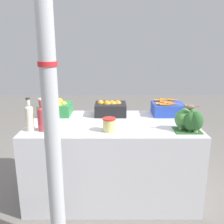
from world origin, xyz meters
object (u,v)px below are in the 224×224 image
at_px(support_pole, 49,82).
at_px(broccoli_pile, 189,120).
at_px(apple_crate, 55,108).
at_px(orange_crate, 111,108).
at_px(carrot_crate, 168,109).
at_px(sparrow_bird, 190,107).
at_px(juice_bottle_ruby, 42,117).
at_px(juice_bottle_cloudy, 29,117).
at_px(pickle_jar, 109,125).

bearing_deg(support_pole, broccoli_pile, 24.49).
relative_size(apple_crate, broccoli_pile, 1.43).
relative_size(support_pole, orange_crate, 7.77).
bearing_deg(apple_crate, carrot_crate, 0.21).
bearing_deg(apple_crate, orange_crate, 0.60).
xyz_separation_m(support_pole, carrot_crate, (0.97, 0.98, -0.42)).
bearing_deg(support_pole, sparrow_bird, 23.67).
bearing_deg(sparrow_bird, broccoli_pile, -113.46).
height_order(orange_crate, broccoli_pile, broccoli_pile).
height_order(juice_bottle_ruby, sparrow_bird, juice_bottle_ruby).
xyz_separation_m(apple_crate, carrot_crate, (1.18, 0.00, -0.01)).
bearing_deg(orange_crate, sparrow_bird, -38.76).
relative_size(orange_crate, juice_bottle_cloudy, 1.11).
distance_m(support_pole, juice_bottle_ruby, 0.64).
relative_size(orange_crate, juice_bottle_ruby, 1.13).
xyz_separation_m(support_pole, apple_crate, (-0.20, 0.97, -0.41)).
distance_m(apple_crate, orange_crate, 0.58).
bearing_deg(broccoli_pile, apple_crate, 158.25).
relative_size(juice_bottle_cloudy, sparrow_bird, 2.11).
distance_m(orange_crate, carrot_crate, 0.60).
bearing_deg(support_pole, carrot_crate, 45.07).
bearing_deg(juice_bottle_ruby, broccoli_pile, -0.33).
height_order(support_pole, juice_bottle_ruby, support_pole).
height_order(apple_crate, broccoli_pile, broccoli_pile).
bearing_deg(apple_crate, pickle_jar, -41.69).
distance_m(broccoli_pile, sparrow_bird, 0.12).
distance_m(support_pole, apple_crate, 1.07).
bearing_deg(sparrow_bird, carrot_crate, -80.98).
relative_size(support_pole, sparrow_bird, 18.20).
xyz_separation_m(broccoli_pile, juice_bottle_ruby, (-1.25, 0.01, 0.02)).
xyz_separation_m(carrot_crate, juice_bottle_ruby, (-1.18, -0.49, 0.05)).
xyz_separation_m(pickle_jar, sparrow_bird, (0.66, -0.01, 0.16)).
xyz_separation_m(apple_crate, sparrow_bird, (1.23, -0.52, 0.14)).
xyz_separation_m(orange_crate, carrot_crate, (0.60, -0.00, -0.00)).
relative_size(support_pole, juice_bottle_ruby, 8.78).
bearing_deg(juice_bottle_cloudy, carrot_crate, 21.08).
distance_m(juice_bottle_ruby, pickle_jar, 0.57).
relative_size(broccoli_pile, pickle_jar, 1.92).
relative_size(orange_crate, broccoli_pile, 1.43).
relative_size(carrot_crate, juice_bottle_ruby, 1.13).
height_order(apple_crate, carrot_crate, apple_crate).
height_order(juice_bottle_ruby, pickle_jar, juice_bottle_ruby).
distance_m(broccoli_pile, pickle_jar, 0.68).
bearing_deg(sparrow_bird, orange_crate, -36.09).
height_order(orange_crate, juice_bottle_ruby, juice_bottle_ruby).
height_order(apple_crate, sparrow_bird, sparrow_bird).
xyz_separation_m(broccoli_pile, pickle_jar, (-0.68, -0.01, -0.04)).
height_order(carrot_crate, pickle_jar, carrot_crate).
height_order(apple_crate, orange_crate, apple_crate).
xyz_separation_m(orange_crate, broccoli_pile, (0.67, -0.50, 0.03)).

